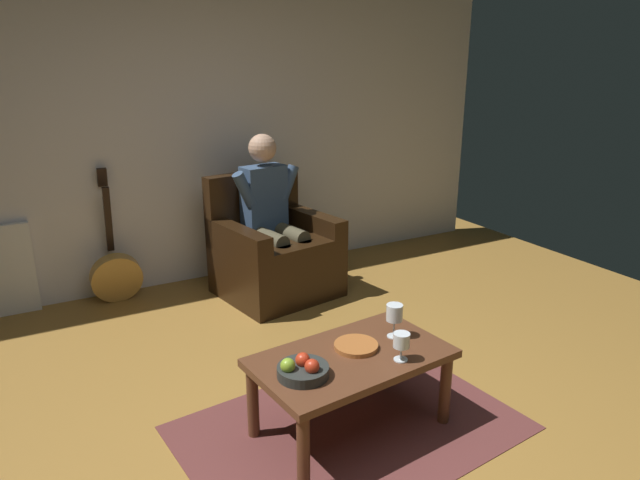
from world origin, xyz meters
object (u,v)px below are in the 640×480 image
at_px(wine_glass_near, 401,342).
at_px(decorative_dish, 356,346).
at_px(person_seated, 272,211).
at_px(guitar, 116,273).
at_px(coffee_table, 351,366).
at_px(wine_glass_far, 394,314).
at_px(fruit_bowl, 302,369).
at_px(armchair, 274,254).

relative_size(wine_glass_near, decorative_dish, 0.64).
bearing_deg(person_seated, wine_glass_near, 73.96).
bearing_deg(guitar, decorative_dish, 109.72).
relative_size(person_seated, coffee_table, 1.24).
bearing_deg(coffee_table, wine_glass_far, -169.42).
distance_m(fruit_bowl, decorative_dish, 0.38).
bearing_deg(person_seated, armchair, 90.00).
distance_m(coffee_table, decorative_dish, 0.10).
xyz_separation_m(wine_glass_near, wine_glass_far, (-0.11, -0.22, 0.03)).
height_order(armchair, fruit_bowl, armchair).
bearing_deg(coffee_table, person_seated, -102.44).
xyz_separation_m(wine_glass_near, decorative_dish, (0.13, -0.21, -0.09)).
height_order(person_seated, wine_glass_far, person_seated).
bearing_deg(armchair, wine_glass_near, 73.89).
bearing_deg(person_seated, guitar, -29.97).
distance_m(wine_glass_near, wine_glass_far, 0.25).
distance_m(person_seated, wine_glass_near, 2.04).
height_order(coffee_table, decorative_dish, decorative_dish).
distance_m(armchair, guitar, 1.24).
height_order(wine_glass_near, fruit_bowl, wine_glass_near).
height_order(fruit_bowl, decorative_dish, fruit_bowl).
xyz_separation_m(wine_glass_far, fruit_bowl, (0.60, 0.12, -0.09)).
xyz_separation_m(armchair, person_seated, (0.00, -0.01, 0.36)).
bearing_deg(person_seated, fruit_bowl, 59.89).
relative_size(guitar, wine_glass_near, 7.25).
relative_size(coffee_table, fruit_bowl, 4.23).
bearing_deg(fruit_bowl, wine_glass_near, 168.53).
bearing_deg(fruit_bowl, wine_glass_far, -168.94).
relative_size(coffee_table, wine_glass_far, 5.60).
distance_m(armchair, coffee_table, 1.89).
bearing_deg(person_seated, coffee_table, 67.94).
bearing_deg(wine_glass_near, armchair, -96.49).
xyz_separation_m(coffee_table, wine_glass_far, (-0.30, -0.06, 0.19)).
height_order(armchair, person_seated, person_seated).
height_order(guitar, wine_glass_near, guitar).
height_order(coffee_table, fruit_bowl, fruit_bowl).
bearing_deg(decorative_dish, guitar, -70.28).
relative_size(wine_glass_far, decorative_dish, 0.82).
bearing_deg(wine_glass_far, guitar, -64.94).
bearing_deg(guitar, coffee_table, 108.09).
height_order(person_seated, decorative_dish, person_seated).
relative_size(person_seated, fruit_bowl, 5.24).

